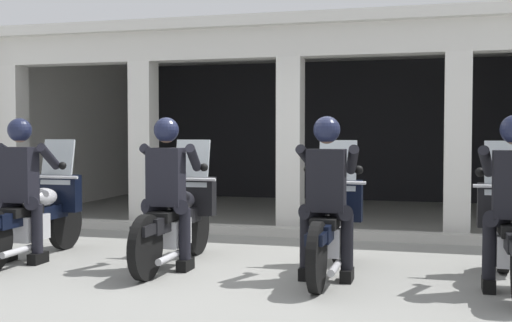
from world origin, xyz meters
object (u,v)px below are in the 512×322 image
at_px(police_officer_center_left, 167,180).
at_px(motorcycle_far_left, 37,214).
at_px(police_officer_center_right, 327,183).
at_px(police_officer_far_left, 21,177).
at_px(motorcycle_center_left, 178,218).
at_px(motorcycle_center_right, 331,225).
at_px(motorcycle_far_right, 510,232).

bearing_deg(police_officer_center_left, motorcycle_far_left, 168.76).
height_order(police_officer_center_left, police_officer_center_right, same).
distance_m(motorcycle_far_left, police_officer_far_left, 0.52).
xyz_separation_m(motorcycle_center_left, motorcycle_center_right, (1.68, -0.05, 0.00)).
xyz_separation_m(motorcycle_far_left, police_officer_far_left, (-0.00, -0.28, 0.44)).
relative_size(motorcycle_center_left, motorcycle_far_right, 1.00).
relative_size(motorcycle_far_left, motorcycle_far_right, 1.00).
bearing_deg(motorcycle_center_left, police_officer_center_left, -94.96).
height_order(motorcycle_center_right, police_officer_center_right, police_officer_center_right).
xyz_separation_m(motorcycle_center_right, police_officer_center_right, (-0.00, -0.28, 0.44)).
bearing_deg(police_officer_center_left, motorcycle_far_right, -1.96).
distance_m(police_officer_center_left, police_officer_center_right, 1.68).
height_order(police_officer_far_left, motorcycle_far_right, police_officer_far_left).
distance_m(motorcycle_far_left, police_officer_center_left, 1.74).
height_order(police_officer_center_right, motorcycle_far_right, police_officer_center_right).
distance_m(motorcycle_center_right, motorcycle_far_right, 1.68).
relative_size(motorcycle_far_left, motorcycle_center_right, 1.00).
relative_size(motorcycle_far_left, police_officer_far_left, 1.29).
relative_size(motorcycle_far_left, police_officer_center_left, 1.29).
height_order(motorcycle_far_left, motorcycle_center_left, same).
distance_m(police_officer_far_left, motorcycle_far_right, 5.06).
bearing_deg(motorcycle_far_left, motorcycle_center_left, 7.28).
xyz_separation_m(police_officer_far_left, motorcycle_center_right, (3.36, 0.32, -0.44)).
relative_size(motorcycle_center_right, police_officer_center_right, 1.29).
relative_size(police_officer_far_left, motorcycle_center_right, 0.78).
distance_m(motorcycle_far_left, motorcycle_far_right, 5.04).
height_order(motorcycle_center_left, police_officer_center_left, police_officer_center_left).
distance_m(police_officer_far_left, police_officer_center_right, 3.36).
bearing_deg(motorcycle_far_right, motorcycle_center_left, 174.68).
bearing_deg(motorcycle_center_left, motorcycle_far_right, -6.80).
height_order(motorcycle_far_left, police_officer_center_left, police_officer_center_left).
distance_m(police_officer_far_left, police_officer_center_left, 1.68).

